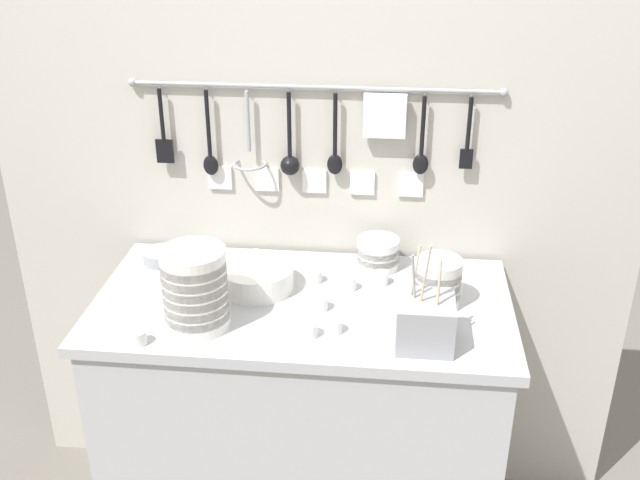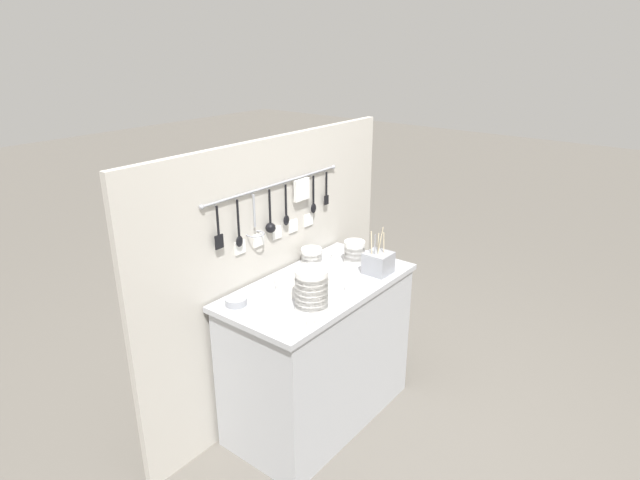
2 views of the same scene
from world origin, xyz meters
name	(u,v)px [view 1 (image 1 of 2)]	position (x,y,z in m)	size (l,w,h in m)	color
counter	(304,426)	(0.00, 0.00, 0.43)	(1.12, 0.58, 0.86)	#ADAFB5
back_wall	(316,261)	(0.00, 0.32, 0.81)	(1.92, 0.11, 1.61)	#BCB7AD
bowl_stack_wide_centre	(438,283)	(0.36, 0.02, 0.93)	(0.12, 0.12, 0.13)	white
bowl_stack_nested_right	(378,253)	(0.19, 0.21, 0.90)	(0.12, 0.12, 0.09)	white
bowl_stack_back_corner	(195,289)	(-0.25, -0.15, 0.97)	(0.16, 0.16, 0.21)	white
plate_stack	(257,277)	(-0.13, 0.05, 0.89)	(0.20, 0.20, 0.07)	white
steel_mixing_bowl	(162,256)	(-0.44, 0.18, 0.88)	(0.11, 0.11, 0.04)	#93969E
cutlery_caddy	(425,322)	(0.32, -0.17, 0.92)	(0.14, 0.14, 0.28)	#93969E
cup_back_left	(309,330)	(0.04, -0.17, 0.88)	(0.04, 0.04, 0.04)	white
cup_edge_far	(424,276)	(0.32, 0.14, 0.88)	(0.04, 0.04, 0.04)	white
cup_front_right	(256,257)	(-0.16, 0.20, 0.88)	(0.04, 0.04, 0.04)	white
cup_edge_near	(138,337)	(-0.37, -0.25, 0.88)	(0.04, 0.04, 0.04)	white
cup_beside_plates	(381,278)	(0.21, 0.11, 0.88)	(0.04, 0.04, 0.04)	white
cup_front_left	(320,303)	(0.05, -0.04, 0.88)	(0.04, 0.04, 0.04)	white
cup_centre	(348,283)	(0.12, 0.07, 0.88)	(0.04, 0.04, 0.04)	white
cup_mid_row	(184,287)	(-0.32, 0.01, 0.88)	(0.04, 0.04, 0.04)	white
cup_back_right	(314,276)	(0.02, 0.10, 0.88)	(0.04, 0.04, 0.04)	white
cup_by_caddy	(333,326)	(0.10, -0.15, 0.88)	(0.04, 0.04, 0.04)	white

